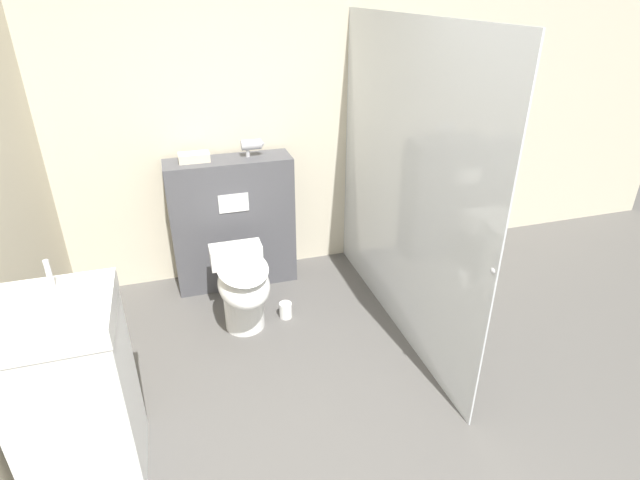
# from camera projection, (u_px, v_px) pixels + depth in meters

# --- Properties ---
(wall_back) EXTENTS (8.00, 0.06, 2.50)m
(wall_back) POSITION_uv_depth(u_px,v_px,m) (263.00, 121.00, 3.84)
(wall_back) COLOR beige
(wall_back) RESTS_ON ground_plane
(partition_panel) EXTENTS (0.94, 0.30, 1.04)m
(partition_panel) POSITION_uv_depth(u_px,v_px,m) (233.00, 223.00, 3.90)
(partition_panel) COLOR #4C4C51
(partition_panel) RESTS_ON ground_plane
(shower_glass) EXTENTS (0.04, 2.10, 2.04)m
(shower_glass) POSITION_uv_depth(u_px,v_px,m) (402.00, 188.00, 3.20)
(shower_glass) COLOR silver
(shower_glass) RESTS_ON ground_plane
(toilet) EXTENTS (0.37, 0.67, 0.54)m
(toilet) POSITION_uv_depth(u_px,v_px,m) (243.00, 287.00, 3.41)
(toilet) COLOR white
(toilet) RESTS_ON ground_plane
(sink_vanity) EXTENTS (0.50, 0.49, 1.14)m
(sink_vanity) POSITION_uv_depth(u_px,v_px,m) (75.00, 395.00, 2.29)
(sink_vanity) COLOR white
(sink_vanity) RESTS_ON ground_plane
(hair_drier) EXTENTS (0.18, 0.08, 0.13)m
(hair_drier) POSITION_uv_depth(u_px,v_px,m) (252.00, 145.00, 3.69)
(hair_drier) COLOR #B7B7BC
(hair_drier) RESTS_ON partition_panel
(folded_towel) EXTENTS (0.22, 0.13, 0.06)m
(folded_towel) POSITION_uv_depth(u_px,v_px,m) (194.00, 157.00, 3.61)
(folded_towel) COLOR beige
(folded_towel) RESTS_ON partition_panel
(spare_toilet_roll) EXTENTS (0.09, 0.09, 0.12)m
(spare_toilet_roll) POSITION_uv_depth(u_px,v_px,m) (286.00, 310.00, 3.65)
(spare_toilet_roll) COLOR white
(spare_toilet_roll) RESTS_ON ground_plane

